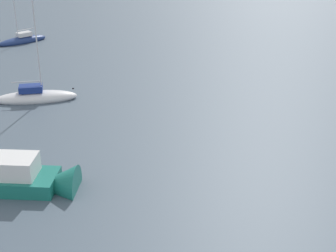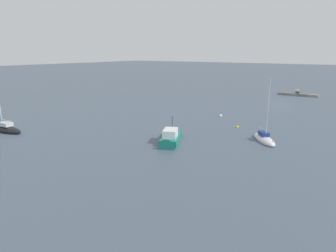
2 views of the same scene
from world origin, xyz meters
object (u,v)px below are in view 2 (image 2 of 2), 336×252
person_seated_dark_left (298,93)px  motorboat_teal_near (170,140)px  mooring_buoy_near (237,127)px  sailboat_white_mid (264,139)px  umbrella_open_yellow (297,90)px  sailboat_black_near (5,129)px  mooring_buoy_far (221,116)px  person_seated_maroon_right (296,92)px

person_seated_dark_left → motorboat_teal_near: size_ratio=0.09×
mooring_buoy_near → person_seated_dark_left: bearing=-89.9°
sailboat_white_mid → mooring_buoy_near: (6.14, -5.38, -0.22)m
person_seated_dark_left → umbrella_open_yellow: bearing=-8.0°
sailboat_white_mid → mooring_buoy_near: bearing=-80.0°
umbrella_open_yellow → motorboat_teal_near: motorboat_teal_near is taller
umbrella_open_yellow → sailboat_black_near: 73.66m
umbrella_open_yellow → motorboat_teal_near: bearing=86.3°
mooring_buoy_far → umbrella_open_yellow: bearing=-98.5°
mooring_buoy_far → motorboat_teal_near: bearing=95.2°
motorboat_teal_near → umbrella_open_yellow: bearing=-118.5°
mooring_buoy_near → sailboat_white_mid: bearing=138.7°
sailboat_black_near → person_seated_maroon_right: bearing=-26.3°
person_seated_dark_left → mooring_buoy_far: (5.98, 38.23, -0.80)m
person_seated_maroon_right → mooring_buoy_far: (5.42, 38.29, -0.80)m
sailboat_black_near → mooring_buoy_far: size_ratio=16.78×
mooring_buoy_far → person_seated_maroon_right: bearing=-98.0°
sailboat_black_near → mooring_buoy_near: bearing=-55.5°
motorboat_teal_near → mooring_buoy_far: motorboat_teal_near is taller
person_seated_dark_left → person_seated_maroon_right: (0.56, -0.06, 0.00)m
umbrella_open_yellow → mooring_buoy_near: 44.97m
person_seated_dark_left → motorboat_teal_near: bearing=80.2°
umbrella_open_yellow → motorboat_teal_near: size_ratio=0.16×
mooring_buoy_near → mooring_buoy_far: (6.09, -6.69, 0.02)m
umbrella_open_yellow → sailboat_black_near: sailboat_black_near is taller
person_seated_dark_left → mooring_buoy_near: person_seated_dark_left is taller
person_seated_dark_left → sailboat_black_near: sailboat_black_near is taller
sailboat_black_near → sailboat_white_mid: sailboat_black_near is taller
person_seated_dark_left → sailboat_black_near: 73.75m
person_seated_maroon_right → umbrella_open_yellow: (-0.27, 0.05, 0.86)m
mooring_buoy_near → sailboat_black_near: bearing=38.1°
person_seated_maroon_right → motorboat_teal_near: motorboat_teal_near is taller
motorboat_teal_near → mooring_buoy_far: bearing=-109.6°
umbrella_open_yellow → motorboat_teal_near: 58.75m
person_seated_dark_left → umbrella_open_yellow: size_ratio=0.57×
person_seated_dark_left → mooring_buoy_near: 44.93m
person_seated_dark_left → umbrella_open_yellow: (0.29, -0.01, 0.86)m
sailboat_white_mid → mooring_buoy_far: sailboat_white_mid is taller
motorboat_teal_near → mooring_buoy_near: 14.32m
person_seated_dark_left → sailboat_white_mid: bearing=91.3°
person_seated_maroon_right → mooring_buoy_far: bearing=76.2°
sailboat_black_near → sailboat_white_mid: 39.41m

